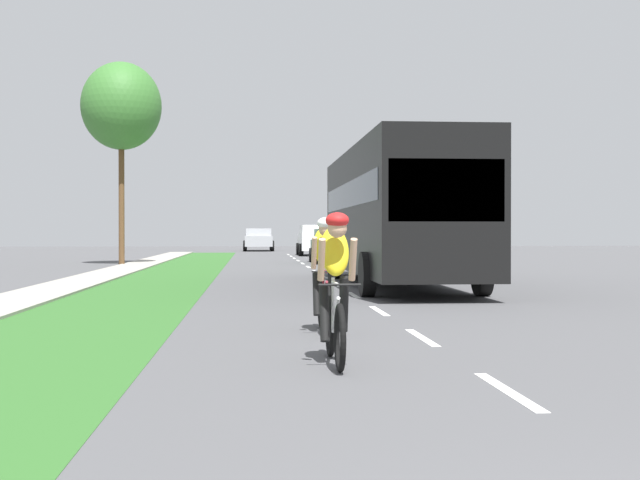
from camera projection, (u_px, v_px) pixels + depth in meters
ground_plane at (337, 285)px, 21.95m from camera, size 120.00×120.00×0.00m
grass_verge at (153, 286)px, 21.57m from camera, size 2.84×70.00×0.01m
sidewalk_concrete at (67, 286)px, 21.39m from camera, size 1.49×70.00×0.10m
lane_markings_center at (324, 277)px, 25.93m from camera, size 0.12×54.07×0.01m
cyclist_lead at (335, 287)px, 8.80m from camera, size 0.42×1.72×1.58m
cyclist_trailing at (325, 273)px, 11.58m from camera, size 0.42×1.72×1.58m
bus_black at (395, 209)px, 21.85m from camera, size 2.78×11.60×3.48m
sedan_dark_green at (333, 246)px, 37.83m from camera, size 1.98×4.30×1.52m
suv_white at (316, 239)px, 49.93m from camera, size 2.15×4.70×1.79m
pickup_silver at (259, 240)px, 61.89m from camera, size 2.22×5.10×1.64m
street_tree_far at (121, 107)px, 35.26m from camera, size 3.32×3.32×8.47m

